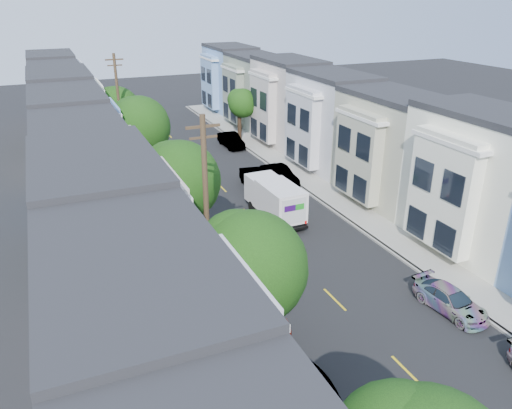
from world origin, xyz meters
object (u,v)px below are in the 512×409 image
at_px(tree_b, 248,269).
at_px(parked_right_d, 231,140).
at_px(tree_far_r, 242,104).
at_px(fedex_truck, 275,198).
at_px(parked_left_c, 251,311).
at_px(utility_pole_far, 120,109).
at_px(tree_c, 178,182).
at_px(parked_right_b, 450,301).
at_px(tree_d, 138,127).
at_px(parked_right_c, 279,175).
at_px(tree_e, 116,111).
at_px(parked_left_d, 191,226).
at_px(utility_pole_near, 207,217).
at_px(parked_left_b, 313,400).
at_px(lead_sedan, 255,180).

distance_m(tree_b, parked_right_d, 34.27).
xyz_separation_m(tree_b, tree_far_r, (13.20, 33.94, -1.05)).
bearing_deg(tree_b, fedex_truck, 60.87).
bearing_deg(parked_left_c, utility_pole_far, 91.98).
bearing_deg(tree_b, tree_c, 90.00).
distance_m(tree_b, parked_right_b, 12.08).
bearing_deg(tree_d, tree_b, -90.00).
relative_size(parked_right_c, parked_right_d, 1.01).
height_order(tree_b, tree_e, tree_b).
bearing_deg(tree_far_r, utility_pole_far, -168.47).
relative_size(utility_pole_far, parked_left_d, 1.93).
height_order(tree_d, parked_right_b, tree_d).
height_order(parked_right_b, parked_right_d, parked_right_d).
distance_m(tree_e, utility_pole_near, 28.84).
distance_m(tree_e, parked_right_c, 18.15).
bearing_deg(tree_e, tree_c, -90.00).
distance_m(tree_b, fedex_truck, 16.34).
bearing_deg(parked_left_b, lead_sedan, 68.95).
relative_size(tree_b, parked_left_d, 1.44).
height_order(tree_e, tree_far_r, tree_e).
bearing_deg(parked_right_d, tree_far_r, 42.03).
bearing_deg(parked_right_c, tree_d, 167.52).
bearing_deg(utility_pole_near, tree_far_r, 65.30).
distance_m(tree_c, tree_d, 11.59).
bearing_deg(parked_left_c, tree_c, 99.94).
height_order(tree_b, utility_pole_far, utility_pole_far).
height_order(fedex_truck, parked_left_d, fedex_truck).
xyz_separation_m(tree_b, parked_right_b, (11.20, 0.10, -4.53)).
bearing_deg(utility_pole_far, parked_right_c, -44.36).
relative_size(tree_e, parked_left_b, 1.62).
height_order(lead_sedan, parked_left_c, lead_sedan).
height_order(tree_c, parked_right_c, tree_c).
height_order(tree_b, tree_c, tree_c).
relative_size(tree_far_r, lead_sedan, 1.24).
bearing_deg(tree_e, tree_b, -90.00).
distance_m(tree_e, parked_right_d, 11.97).
bearing_deg(parked_left_c, tree_far_r, 68.20).
distance_m(lead_sedan, parked_left_c, 18.45).
xyz_separation_m(tree_e, parked_left_b, (1.40, -37.21, -3.75)).
relative_size(tree_e, parked_left_c, 1.30).
bearing_deg(lead_sedan, tree_b, -105.04).
relative_size(tree_far_r, parked_right_b, 1.40).
bearing_deg(tree_d, parked_left_d, -80.64).
bearing_deg(utility_pole_far, parked_left_d, -85.48).
distance_m(tree_d, parked_left_b, 25.70).
bearing_deg(fedex_truck, tree_c, -157.24).
xyz_separation_m(utility_pole_far, lead_sedan, (8.77, -11.22, -4.39)).
height_order(tree_far_r, lead_sedan, tree_far_r).
height_order(tree_far_r, parked_right_b, tree_far_r).
distance_m(tree_c, parked_left_c, 8.70).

